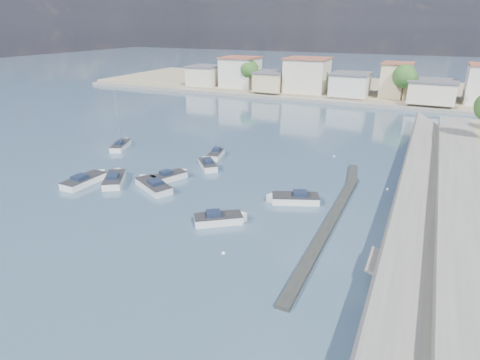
{
  "coord_description": "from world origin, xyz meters",
  "views": [
    {
      "loc": [
        13.63,
        -23.67,
        17.81
      ],
      "look_at": [
        -4.07,
        14.06,
        1.4
      ],
      "focal_mm": 30.0,
      "sensor_mm": 36.0,
      "label": 1
    }
  ],
  "objects_px": {
    "motorboat_d": "(293,199)",
    "motorboat_h": "(221,219)",
    "motorboat_a": "(115,179)",
    "motorboat_b": "(171,177)",
    "motorboat_f": "(207,165)",
    "motorboat_g": "(216,155)",
    "motorboat_e": "(86,180)",
    "sailboat": "(121,145)",
    "motorboat_c": "(152,185)"
  },
  "relations": [
    {
      "from": "motorboat_f",
      "to": "motorboat_g",
      "type": "relative_size",
      "value": 0.93
    },
    {
      "from": "motorboat_b",
      "to": "motorboat_f",
      "type": "xyz_separation_m",
      "value": [
        1.85,
        5.75,
        0.0
      ]
    },
    {
      "from": "motorboat_c",
      "to": "motorboat_g",
      "type": "relative_size",
      "value": 1.28
    },
    {
      "from": "motorboat_a",
      "to": "motorboat_d",
      "type": "xyz_separation_m",
      "value": [
        21.09,
        3.51,
        -0.0
      ]
    },
    {
      "from": "motorboat_a",
      "to": "motorboat_e",
      "type": "height_order",
      "value": "same"
    },
    {
      "from": "motorboat_c",
      "to": "sailboat",
      "type": "relative_size",
      "value": 0.66
    },
    {
      "from": "motorboat_c",
      "to": "sailboat",
      "type": "height_order",
      "value": "sailboat"
    },
    {
      "from": "sailboat",
      "to": "motorboat_c",
      "type": "bearing_deg",
      "value": -38.29
    },
    {
      "from": "motorboat_e",
      "to": "motorboat_b",
      "type": "bearing_deg",
      "value": 32.04
    },
    {
      "from": "motorboat_c",
      "to": "motorboat_e",
      "type": "relative_size",
      "value": 0.98
    },
    {
      "from": "motorboat_d",
      "to": "motorboat_h",
      "type": "bearing_deg",
      "value": -122.56
    },
    {
      "from": "motorboat_e",
      "to": "motorboat_a",
      "type": "bearing_deg",
      "value": 31.43
    },
    {
      "from": "motorboat_b",
      "to": "motorboat_g",
      "type": "height_order",
      "value": "same"
    },
    {
      "from": "motorboat_c",
      "to": "motorboat_h",
      "type": "height_order",
      "value": "same"
    },
    {
      "from": "motorboat_f",
      "to": "sailboat",
      "type": "bearing_deg",
      "value": 172.47
    },
    {
      "from": "motorboat_b",
      "to": "motorboat_c",
      "type": "xyz_separation_m",
      "value": [
        -0.31,
        -3.24,
        0.0
      ]
    },
    {
      "from": "motorboat_a",
      "to": "motorboat_g",
      "type": "distance_m",
      "value": 14.78
    },
    {
      "from": "motorboat_b",
      "to": "motorboat_f",
      "type": "relative_size",
      "value": 1.1
    },
    {
      "from": "motorboat_d",
      "to": "motorboat_h",
      "type": "xyz_separation_m",
      "value": [
        -4.72,
        -7.4,
        0.0
      ]
    },
    {
      "from": "motorboat_a",
      "to": "motorboat_f",
      "type": "distance_m",
      "value": 11.91
    },
    {
      "from": "motorboat_f",
      "to": "sailboat",
      "type": "height_order",
      "value": "sailboat"
    },
    {
      "from": "motorboat_b",
      "to": "motorboat_d",
      "type": "height_order",
      "value": "same"
    },
    {
      "from": "motorboat_d",
      "to": "motorboat_f",
      "type": "relative_size",
      "value": 1.28
    },
    {
      "from": "motorboat_a",
      "to": "motorboat_d",
      "type": "height_order",
      "value": "same"
    },
    {
      "from": "sailboat",
      "to": "motorboat_e",
      "type": "bearing_deg",
      "value": -65.55
    },
    {
      "from": "motorboat_b",
      "to": "sailboat",
      "type": "xyz_separation_m",
      "value": [
        -14.42,
        7.9,
        0.05
      ]
    },
    {
      "from": "motorboat_a",
      "to": "motorboat_h",
      "type": "xyz_separation_m",
      "value": [
        16.37,
        -3.89,
        -0.0
      ]
    },
    {
      "from": "motorboat_h",
      "to": "motorboat_d",
      "type": "bearing_deg",
      "value": 57.44
    },
    {
      "from": "motorboat_c",
      "to": "motorboat_e",
      "type": "distance_m",
      "value": 8.37
    },
    {
      "from": "motorboat_g",
      "to": "sailboat",
      "type": "xyz_separation_m",
      "value": [
        -15.34,
        -1.83,
        0.04
      ]
    },
    {
      "from": "motorboat_a",
      "to": "motorboat_d",
      "type": "relative_size",
      "value": 0.98
    },
    {
      "from": "motorboat_f",
      "to": "motorboat_g",
      "type": "bearing_deg",
      "value": 103.16
    },
    {
      "from": "motorboat_b",
      "to": "motorboat_h",
      "type": "distance_m",
      "value": 13.09
    },
    {
      "from": "motorboat_a",
      "to": "motorboat_d",
      "type": "distance_m",
      "value": 21.38
    },
    {
      "from": "motorboat_b",
      "to": "motorboat_f",
      "type": "distance_m",
      "value": 6.04
    },
    {
      "from": "motorboat_d",
      "to": "motorboat_g",
      "type": "bearing_deg",
      "value": 146.2
    },
    {
      "from": "motorboat_b",
      "to": "motorboat_f",
      "type": "height_order",
      "value": "same"
    },
    {
      "from": "motorboat_b",
      "to": "motorboat_g",
      "type": "relative_size",
      "value": 1.02
    },
    {
      "from": "motorboat_f",
      "to": "motorboat_c",
      "type": "bearing_deg",
      "value": -103.5
    },
    {
      "from": "motorboat_g",
      "to": "motorboat_h",
      "type": "distance_m",
      "value": 19.79
    },
    {
      "from": "sailboat",
      "to": "motorboat_a",
      "type": "bearing_deg",
      "value": -52.34
    },
    {
      "from": "motorboat_c",
      "to": "motorboat_d",
      "type": "xyz_separation_m",
      "value": [
        15.81,
        3.21,
        -0.0
      ]
    },
    {
      "from": "motorboat_c",
      "to": "sailboat",
      "type": "distance_m",
      "value": 17.98
    },
    {
      "from": "motorboat_d",
      "to": "motorboat_f",
      "type": "distance_m",
      "value": 14.82
    },
    {
      "from": "motorboat_a",
      "to": "motorboat_e",
      "type": "relative_size",
      "value": 0.89
    },
    {
      "from": "motorboat_d",
      "to": "sailboat",
      "type": "xyz_separation_m",
      "value": [
        -29.92,
        7.93,
        0.05
      ]
    },
    {
      "from": "sailboat",
      "to": "motorboat_d",
      "type": "bearing_deg",
      "value": -14.85
    },
    {
      "from": "motorboat_a",
      "to": "motorboat_h",
      "type": "height_order",
      "value": "same"
    },
    {
      "from": "motorboat_b",
      "to": "motorboat_d",
      "type": "xyz_separation_m",
      "value": [
        15.5,
        -0.03,
        -0.0
      ]
    },
    {
      "from": "motorboat_e",
      "to": "motorboat_f",
      "type": "bearing_deg",
      "value": 47.01
    }
  ]
}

